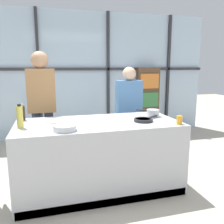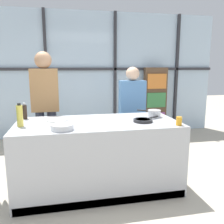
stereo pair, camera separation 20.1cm
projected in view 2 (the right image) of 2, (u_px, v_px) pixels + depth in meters
name	position (u px, v px, depth m)	size (l,w,h in m)	color
ground_plane	(99.00, 186.00, 3.20)	(18.00, 18.00, 0.00)	#BCB29E
back_window_wall	(82.00, 75.00, 5.38)	(6.40, 0.10, 2.80)	silver
bookshelf	(155.00, 101.00, 5.65)	(0.54, 0.19, 1.57)	brown
demo_island	(98.00, 155.00, 3.11)	(2.05, 0.97, 0.90)	#B7BABF
spectator_far_left	(45.00, 102.00, 3.67)	(0.41, 0.25, 1.82)	#232838
spectator_center_left	(132.00, 109.00, 3.97)	(0.42, 0.22, 1.59)	#232838
frying_pan	(143.00, 120.00, 3.02)	(0.40, 0.30, 0.04)	#232326
saucepan	(154.00, 113.00, 3.30)	(0.30, 0.24, 0.10)	silver
white_plate	(57.00, 120.00, 3.09)	(0.27, 0.27, 0.01)	white
mixing_bowl	(62.00, 127.00, 2.63)	(0.25, 0.25, 0.06)	silver
oil_bottle	(20.00, 116.00, 2.76)	(0.07, 0.07, 0.28)	#E0CC4C
pepper_grinder	(25.00, 112.00, 3.17)	(0.06, 0.06, 0.22)	#332319
juice_glass_near	(179.00, 121.00, 2.83)	(0.07, 0.07, 0.11)	orange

